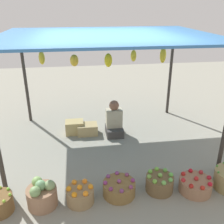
{
  "coord_description": "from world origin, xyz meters",
  "views": [
    {
      "loc": [
        -0.57,
        -4.63,
        2.67
      ],
      "look_at": [
        0.0,
        -0.66,
        0.95
      ],
      "focal_mm": 40.92,
      "sensor_mm": 36.0,
      "label": 1
    }
  ],
  "objects_px": {
    "wooden_crate_stacked_rear": "(75,127)",
    "basket_green_apples": "(159,183)",
    "basket_oranges": "(80,195)",
    "vendor_person": "(114,122)",
    "wooden_crate_near_vendor": "(87,129)",
    "basket_red_apples": "(195,185)",
    "basket_cabbages": "(42,195)",
    "basket_purple_onions": "(119,188)"
  },
  "relations": [
    {
      "from": "wooden_crate_stacked_rear",
      "to": "basket_green_apples",
      "type": "bearing_deg",
      "value": -58.45
    },
    {
      "from": "basket_oranges",
      "to": "wooden_crate_stacked_rear",
      "type": "height_order",
      "value": "basket_oranges"
    },
    {
      "from": "vendor_person",
      "to": "wooden_crate_near_vendor",
      "type": "xyz_separation_m",
      "value": [
        -0.58,
        0.09,
        -0.18
      ]
    },
    {
      "from": "basket_red_apples",
      "to": "basket_oranges",
      "type": "bearing_deg",
      "value": 179.58
    },
    {
      "from": "basket_cabbages",
      "to": "basket_oranges",
      "type": "height_order",
      "value": "basket_cabbages"
    },
    {
      "from": "vendor_person",
      "to": "wooden_crate_near_vendor",
      "type": "relative_size",
      "value": 1.8
    },
    {
      "from": "basket_oranges",
      "to": "basket_green_apples",
      "type": "distance_m",
      "value": 1.21
    },
    {
      "from": "basket_green_apples",
      "to": "wooden_crate_near_vendor",
      "type": "xyz_separation_m",
      "value": [
        -1.0,
        2.0,
        -0.02
      ]
    },
    {
      "from": "vendor_person",
      "to": "basket_cabbages",
      "type": "bearing_deg",
      "value": -123.91
    },
    {
      "from": "vendor_person",
      "to": "basket_red_apples",
      "type": "bearing_deg",
      "value": -64.51
    },
    {
      "from": "basket_cabbages",
      "to": "wooden_crate_stacked_rear",
      "type": "relative_size",
      "value": 1.08
    },
    {
      "from": "basket_green_apples",
      "to": "basket_red_apples",
      "type": "height_order",
      "value": "basket_green_apples"
    },
    {
      "from": "basket_red_apples",
      "to": "vendor_person",
      "type": "bearing_deg",
      "value": 115.49
    },
    {
      "from": "basket_purple_onions",
      "to": "wooden_crate_stacked_rear",
      "type": "height_order",
      "value": "wooden_crate_stacked_rear"
    },
    {
      "from": "vendor_person",
      "to": "wooden_crate_stacked_rear",
      "type": "bearing_deg",
      "value": 169.07
    },
    {
      "from": "basket_green_apples",
      "to": "basket_purple_onions",
      "type": "bearing_deg",
      "value": -179.29
    },
    {
      "from": "basket_cabbages",
      "to": "basket_oranges",
      "type": "relative_size",
      "value": 1.06
    },
    {
      "from": "basket_purple_onions",
      "to": "wooden_crate_near_vendor",
      "type": "height_order",
      "value": "basket_purple_onions"
    },
    {
      "from": "vendor_person",
      "to": "wooden_crate_stacked_rear",
      "type": "height_order",
      "value": "vendor_person"
    },
    {
      "from": "basket_red_apples",
      "to": "wooden_crate_near_vendor",
      "type": "distance_m",
      "value": 2.6
    },
    {
      "from": "basket_oranges",
      "to": "wooden_crate_stacked_rear",
      "type": "bearing_deg",
      "value": 91.64
    },
    {
      "from": "basket_cabbages",
      "to": "basket_red_apples",
      "type": "distance_m",
      "value": 2.29
    },
    {
      "from": "basket_oranges",
      "to": "basket_purple_onions",
      "type": "height_order",
      "value": "basket_oranges"
    },
    {
      "from": "basket_purple_onions",
      "to": "basket_oranges",
      "type": "bearing_deg",
      "value": -172.74
    },
    {
      "from": "vendor_person",
      "to": "basket_red_apples",
      "type": "relative_size",
      "value": 1.58
    },
    {
      "from": "wooden_crate_stacked_rear",
      "to": "basket_cabbages",
      "type": "bearing_deg",
      "value": -102.44
    },
    {
      "from": "basket_oranges",
      "to": "basket_red_apples",
      "type": "relative_size",
      "value": 0.81
    },
    {
      "from": "basket_green_apples",
      "to": "wooden_crate_stacked_rear",
      "type": "distance_m",
      "value": 2.43
    },
    {
      "from": "basket_cabbages",
      "to": "basket_purple_onions",
      "type": "xyz_separation_m",
      "value": [
        1.12,
        0.06,
        -0.07
      ]
    },
    {
      "from": "basket_oranges",
      "to": "basket_red_apples",
      "type": "height_order",
      "value": "basket_oranges"
    },
    {
      "from": "basket_red_apples",
      "to": "wooden_crate_stacked_rear",
      "type": "bearing_deg",
      "value": 129.88
    },
    {
      "from": "wooden_crate_near_vendor",
      "to": "basket_cabbages",
      "type": "bearing_deg",
      "value": -109.9
    },
    {
      "from": "wooden_crate_stacked_rear",
      "to": "basket_oranges",
      "type": "bearing_deg",
      "value": -88.36
    },
    {
      "from": "basket_red_apples",
      "to": "wooden_crate_near_vendor",
      "type": "xyz_separation_m",
      "value": [
        -1.53,
        2.1,
        0.01
      ]
    },
    {
      "from": "basket_green_apples",
      "to": "basket_red_apples",
      "type": "relative_size",
      "value": 0.86
    },
    {
      "from": "basket_purple_onions",
      "to": "basket_red_apples",
      "type": "relative_size",
      "value": 0.99
    },
    {
      "from": "vendor_person",
      "to": "basket_purple_onions",
      "type": "distance_m",
      "value": 1.94
    },
    {
      "from": "basket_oranges",
      "to": "basket_purple_onions",
      "type": "xyz_separation_m",
      "value": [
        0.58,
        0.07,
        -0.01
      ]
    },
    {
      "from": "basket_purple_onions",
      "to": "basket_red_apples",
      "type": "bearing_deg",
      "value": -4.26
    },
    {
      "from": "basket_cabbages",
      "to": "wooden_crate_near_vendor",
      "type": "height_order",
      "value": "basket_cabbages"
    },
    {
      "from": "basket_purple_onions",
      "to": "basket_green_apples",
      "type": "height_order",
      "value": "basket_green_apples"
    },
    {
      "from": "wooden_crate_near_vendor",
      "to": "basket_oranges",
      "type": "bearing_deg",
      "value": -95.91
    }
  ]
}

